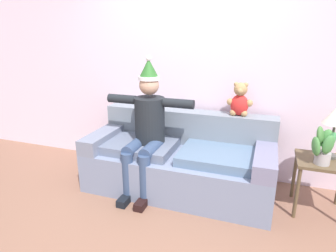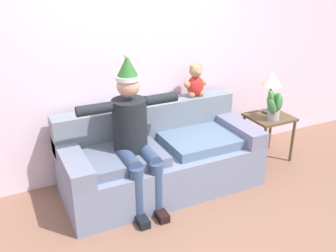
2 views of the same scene
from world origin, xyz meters
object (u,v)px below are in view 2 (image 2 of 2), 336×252
at_px(couch, 159,157).
at_px(potted_plant, 274,105).
at_px(teddy_bear, 196,82).
at_px(table_lamp, 272,81).
at_px(side_table, 269,123).
at_px(person_seated, 133,132).

distance_m(couch, potted_plant, 1.50).
relative_size(teddy_bear, table_lamp, 0.72).
xyz_separation_m(side_table, table_lamp, (0.05, 0.09, 0.51)).
bearing_deg(side_table, person_seated, -175.26).
height_order(couch, side_table, couch).
xyz_separation_m(person_seated, table_lamp, (1.88, 0.24, 0.20)).
xyz_separation_m(couch, table_lamp, (1.53, 0.08, 0.65)).
relative_size(person_seated, teddy_bear, 4.01).
bearing_deg(couch, teddy_bear, 26.13).
bearing_deg(person_seated, potted_plant, 1.63).
bearing_deg(person_seated, teddy_bear, 26.01).
height_order(couch, person_seated, person_seated).
height_order(teddy_bear, table_lamp, teddy_bear).
height_order(person_seated, side_table, person_seated).
bearing_deg(potted_plant, person_seated, -178.37).
xyz_separation_m(person_seated, teddy_bear, (0.95, 0.46, 0.25)).
xyz_separation_m(person_seated, potted_plant, (1.78, 0.05, -0.03)).
bearing_deg(side_table, couch, 179.38).
distance_m(person_seated, table_lamp, 1.90).
bearing_deg(table_lamp, side_table, -119.88).
relative_size(teddy_bear, side_table, 0.67).
xyz_separation_m(teddy_bear, potted_plant, (0.83, -0.41, -0.28)).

